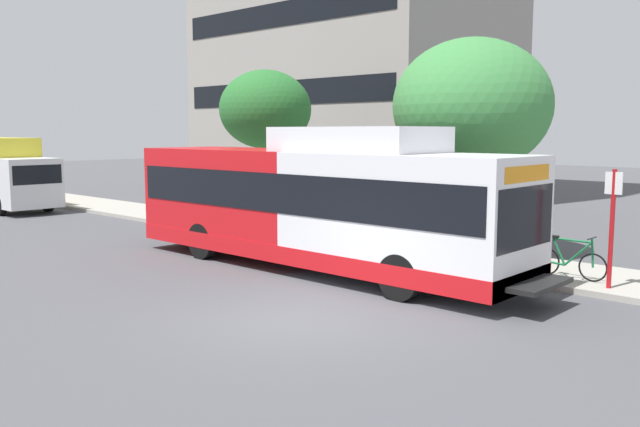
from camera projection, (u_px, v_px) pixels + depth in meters
name	position (u px, v px, depth m)	size (l,w,h in m)	color
ground_plane	(88.00, 263.00, 17.91)	(120.00, 120.00, 0.00)	#4C4C51
sidewalk_curb	(318.00, 238.00, 21.64)	(3.00, 56.00, 0.14)	#A8A399
transit_bus	(315.00, 204.00, 16.92)	(2.58, 12.25, 3.65)	white
bus_stop_sign_pole	(612.00, 220.00, 14.25)	(0.10, 0.36, 2.60)	red
bicycle_parked	(569.00, 260.00, 15.35)	(0.52, 1.76, 1.02)	black
street_tree_near_stop	(472.00, 106.00, 18.47)	(4.41, 4.41, 5.99)	#4C3823
street_tree_mid_block	(265.00, 110.00, 24.16)	(3.37, 3.37, 5.64)	#4C3823
box_truck_background	(2.00, 171.00, 29.97)	(2.32, 7.01, 3.25)	silver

